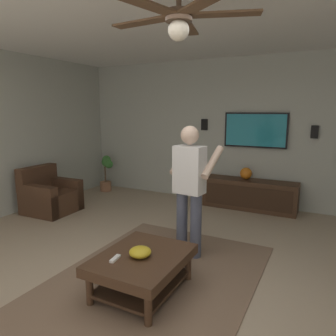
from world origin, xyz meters
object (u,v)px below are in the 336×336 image
at_px(media_console, 249,194).
at_px(ceiling_fan, 179,19).
at_px(potted_plant_tall, 107,171).
at_px(vase_round, 246,173).
at_px(bowl, 140,252).
at_px(armchair, 50,197).
at_px(tv, 255,130).
at_px(remote_white, 115,259).
at_px(wall_speaker_right, 204,125).
at_px(coffee_table, 142,265).
at_px(person_standing, 190,184).
at_px(wall_speaker_left, 315,132).

relative_size(media_console, ceiling_fan, 1.42).
distance_m(potted_plant_tall, vase_round, 3.15).
height_order(bowl, ceiling_fan, ceiling_fan).
xyz_separation_m(armchair, potted_plant_tall, (1.72, 0.06, 0.18)).
xyz_separation_m(tv, remote_white, (-3.70, 0.49, -1.04)).
xyz_separation_m(potted_plant_tall, vase_round, (0.16, -3.14, 0.20)).
distance_m(armchair, ceiling_fan, 4.34).
distance_m(vase_round, ceiling_fan, 3.98).
distance_m(vase_round, wall_speaker_right, 1.29).
height_order(coffee_table, potted_plant_tall, potted_plant_tall).
distance_m(tv, ceiling_fan, 3.86).
distance_m(tv, remote_white, 3.87).
bearing_deg(armchair, potted_plant_tall, 89.93).
xyz_separation_m(coffee_table, person_standing, (0.98, -0.09, 0.64)).
bearing_deg(bowl, tv, -5.07).
height_order(person_standing, ceiling_fan, ceiling_fan).
relative_size(potted_plant_tall, remote_white, 5.36).
xyz_separation_m(armchair, wall_speaker_left, (2.08, -4.18, 1.17)).
bearing_deg(media_console, ceiling_fan, 3.04).
xyz_separation_m(coffee_table, tv, (3.49, -0.32, 1.16)).
bearing_deg(person_standing, wall_speaker_right, 23.65).
height_order(remote_white, vase_round, vase_round).
relative_size(media_console, vase_round, 7.73).
distance_m(wall_speaker_right, ceiling_fan, 4.03).
xyz_separation_m(armchair, coffee_table, (-1.42, -2.86, 0.02)).
bearing_deg(coffee_table, wall_speaker_left, -20.70).
xyz_separation_m(coffee_table, ceiling_fan, (-0.23, -0.50, 2.19)).
xyz_separation_m(media_console, ceiling_fan, (-3.48, -0.18, 2.21)).
bearing_deg(media_console, wall_speaker_left, 104.19).
bearing_deg(wall_speaker_left, vase_round, 100.49).
bearing_deg(vase_round, wall_speaker_right, 77.59).
bearing_deg(ceiling_fan, coffee_table, 65.85).
xyz_separation_m(tv, person_standing, (-2.51, 0.23, -0.52)).
bearing_deg(potted_plant_tall, vase_round, -87.04).
height_order(tv, bowl, tv).
bearing_deg(bowl, coffee_table, 8.53).
bearing_deg(vase_round, person_standing, 176.61).
height_order(media_console, wall_speaker_left, wall_speaker_left).
relative_size(wall_speaker_right, ceiling_fan, 0.18).
bearing_deg(potted_plant_tall, person_standing, -125.70).
xyz_separation_m(bowl, wall_speaker_right, (3.55, 0.70, 1.09)).
height_order(tv, remote_white, tv).
height_order(armchair, vase_round, armchair).
bearing_deg(bowl, vase_round, -3.77).
bearing_deg(remote_white, potted_plant_tall, 31.73).
distance_m(armchair, media_console, 3.66).
bearing_deg(wall_speaker_right, ceiling_fan, -162.15).
distance_m(tv, bowl, 3.69).
bearing_deg(bowl, potted_plant_tall, 42.57).
xyz_separation_m(bowl, wall_speaker_left, (3.55, -1.32, 1.00)).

